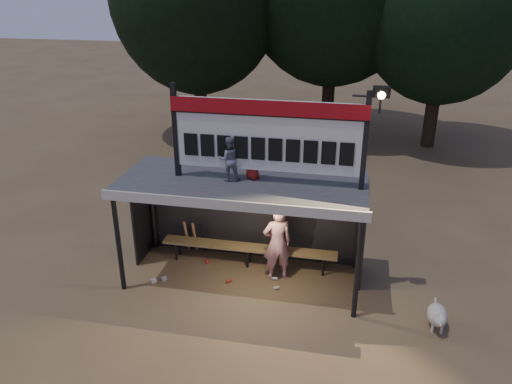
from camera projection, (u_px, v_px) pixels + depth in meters
ground at (244, 277)px, 10.97m from camera, size 80.00×80.00×0.00m
player at (277, 243)px, 10.65m from camera, size 0.74×0.63×1.72m
child_a at (229, 159)px, 9.86m from camera, size 0.53×0.47×0.90m
child_b at (253, 159)px, 9.96m from camera, size 0.48×0.48×0.83m
dugout_shelter at (245, 197)px, 10.45m from camera, size 5.10×2.08×2.32m
scoreboard_assembly at (270, 134)px, 9.54m from camera, size 4.10×0.27×1.99m
bench at (249, 248)px, 11.29m from camera, size 4.00×0.35×0.48m
tree_right at (447, 4)px, 17.44m from camera, size 6.08×6.08×8.72m
dog at (437, 316)px, 9.29m from camera, size 0.36×0.81×0.49m
bats at (195, 237)px, 11.78m from camera, size 0.48×0.33×0.84m
litter at (216, 278)px, 10.89m from camera, size 2.77×1.10×0.08m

